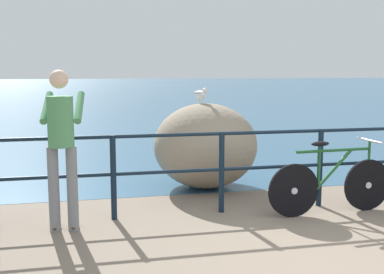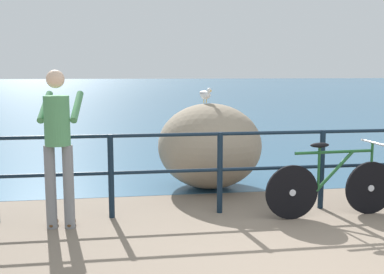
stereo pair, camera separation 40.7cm
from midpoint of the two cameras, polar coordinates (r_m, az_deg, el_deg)
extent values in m
cube|color=#756656|center=(23.92, -3.53, 3.70)|extent=(120.00, 120.00, 0.10)
cube|color=#2D5675|center=(51.59, -6.23, 6.09)|extent=(120.00, 90.00, 0.01)
cylinder|color=black|center=(5.74, -7.74, -4.75)|extent=(0.07, 0.07, 1.02)
cylinder|color=black|center=(5.90, 5.36, -4.34)|extent=(0.07, 0.07, 1.02)
cylinder|color=black|center=(6.35, 17.16, -3.79)|extent=(0.07, 0.07, 1.02)
cylinder|color=black|center=(6.01, 11.61, 0.49)|extent=(9.35, 0.04, 0.04)
cylinder|color=black|center=(6.09, 11.49, -3.71)|extent=(9.35, 0.04, 0.04)
cylinder|color=black|center=(5.84, 13.94, -6.51)|extent=(0.66, 0.08, 0.66)
cylinder|color=#B7BCC6|center=(5.84, 13.94, -6.51)|extent=(0.08, 0.06, 0.08)
cylinder|color=black|center=(6.35, 22.44, -5.70)|extent=(0.66, 0.08, 0.66)
cylinder|color=#B7BCC6|center=(6.35, 22.44, -5.70)|extent=(0.08, 0.06, 0.08)
cylinder|color=#194C23|center=(5.98, 18.58, -1.74)|extent=(0.99, 0.10, 0.04)
cylinder|color=#194C23|center=(6.04, 18.69, -3.92)|extent=(0.50, 0.07, 0.50)
cylinder|color=#194C23|center=(5.93, 16.97, -3.77)|extent=(0.03, 0.03, 0.53)
ellipsoid|color=black|center=(5.88, 17.09, -0.95)|extent=(0.25, 0.11, 0.06)
cylinder|color=#194C23|center=(6.30, 22.58, -3.18)|extent=(0.03, 0.03, 0.57)
cylinder|color=#B7BCC6|center=(6.25, 22.73, -0.62)|extent=(0.06, 0.48, 0.03)
cylinder|color=slate|center=(5.50, -14.67, -5.89)|extent=(0.12, 0.12, 0.95)
ellipsoid|color=#513319|center=(5.67, -14.39, -10.02)|extent=(0.12, 0.27, 0.08)
cylinder|color=slate|center=(5.46, -12.60, -5.91)|extent=(0.12, 0.12, 0.95)
ellipsoid|color=#513319|center=(5.64, -12.36, -10.06)|extent=(0.12, 0.27, 0.08)
cylinder|color=#4C8C59|center=(5.35, -13.90, 1.92)|extent=(0.28, 0.28, 0.55)
sphere|color=beige|center=(5.32, -14.07, 6.80)|extent=(0.20, 0.20, 0.20)
cylinder|color=#4C8C59|center=(5.60, -15.33, 3.55)|extent=(0.13, 0.52, 0.34)
cylinder|color=#4C8C59|center=(5.54, -11.67, 3.63)|extent=(0.13, 0.52, 0.34)
ellipsoid|color=gray|center=(7.15, 3.77, -1.07)|extent=(1.56, 1.58, 1.28)
cylinder|color=gold|center=(7.17, 3.37, 4.35)|extent=(0.01, 0.01, 0.06)
cylinder|color=gold|center=(7.15, 3.08, 4.34)|extent=(0.01, 0.01, 0.06)
ellipsoid|color=white|center=(7.15, 3.23, 5.11)|extent=(0.20, 0.28, 0.13)
ellipsoid|color=#9E9EA3|center=(7.17, 3.15, 5.35)|extent=(0.20, 0.27, 0.06)
sphere|color=white|center=(7.05, 3.77, 5.63)|extent=(0.08, 0.08, 0.08)
cone|color=gold|center=(7.01, 3.99, 5.57)|extent=(0.04, 0.06, 0.02)
camera|label=1|loc=(0.20, -88.11, 0.27)|focal=44.21mm
camera|label=2|loc=(0.20, 91.89, -0.27)|focal=44.21mm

